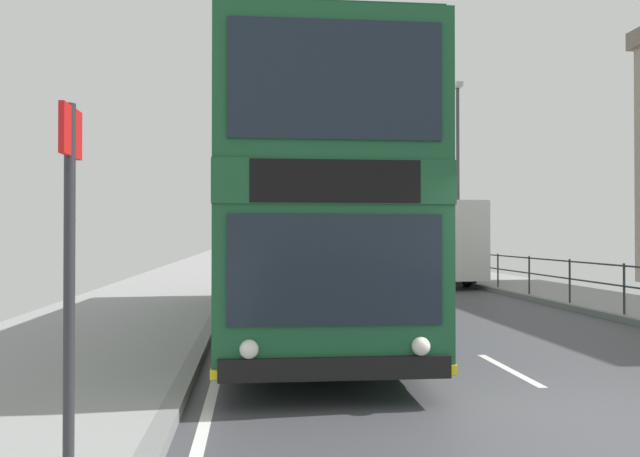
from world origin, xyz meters
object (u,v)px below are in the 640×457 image
Objects in this scene: background_bus_far_lane at (414,240)px; bus_stop_sign_near at (70,245)px; street_lamp_far_side at (458,165)px; double_decker_bus_main at (303,212)px; bare_tree_far_00 at (413,214)px.

background_bus_far_lane is 3.61× the size of bus_stop_sign_near.
street_lamp_far_side reaches higher than bus_stop_sign_near.
double_decker_bus_main is 1.17× the size of background_bus_far_lane.
street_lamp_far_side is at bearing 63.61° from bus_stop_sign_near.
background_bus_far_lane is 3.62m from street_lamp_far_side.
double_decker_bus_main reaches higher than bus_stop_sign_near.
bare_tree_far_00 is (10.47, 29.39, 1.26)m from bus_stop_sign_near.
double_decker_bus_main is 1.75× the size of bare_tree_far_00.
double_decker_bus_main is 13.33m from background_bus_far_lane.
background_bus_far_lane reaches higher than bus_stop_sign_near.
bare_tree_far_00 is at bearing 85.33° from street_lamp_far_side.
double_decker_bus_main is 1.41× the size of street_lamp_far_side.
double_decker_bus_main is at bearing -121.19° from street_lamp_far_side.
street_lamp_far_side reaches higher than background_bus_far_lane.
street_lamp_far_side is (7.40, 12.21, 2.44)m from double_decker_bus_main.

